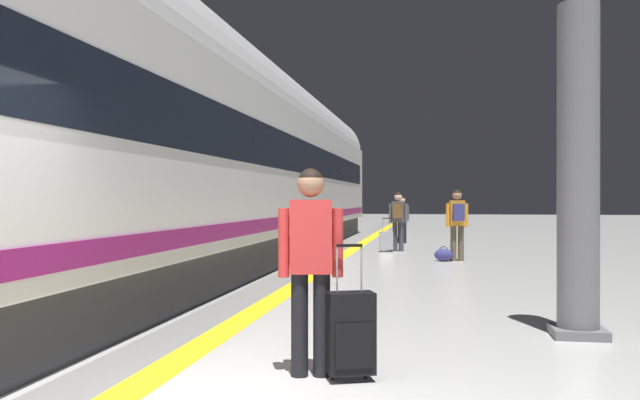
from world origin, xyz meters
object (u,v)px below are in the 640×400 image
at_px(high_speed_train, 191,145).
at_px(passenger_near, 457,219).
at_px(duffel_bag_far, 392,239).
at_px(traveller_foreground, 311,256).
at_px(passenger_far, 402,216).
at_px(passenger_mid, 398,216).
at_px(platform_pillar, 578,177).
at_px(rolling_suitcase_foreground, 351,333).
at_px(duffel_bag_near, 444,255).
at_px(suitcase_mid, 386,241).

distance_m(high_speed_train, passenger_near, 6.76).
bearing_deg(duffel_bag_far, traveller_foreground, -88.88).
bearing_deg(traveller_foreground, high_speed_train, 118.40).
relative_size(high_speed_train, duffel_bag_far, 82.13).
distance_m(passenger_far, duffel_bag_far, 0.87).
relative_size(passenger_mid, platform_pillar, 0.46).
relative_size(rolling_suitcase_foreground, duffel_bag_near, 2.54).
distance_m(traveller_foreground, rolling_suitcase_foreground, 0.72).
xyz_separation_m(passenger_mid, suitcase_mid, (-0.32, -0.19, -0.68)).
xyz_separation_m(passenger_near, passenger_far, (-1.59, 6.11, -0.10)).
bearing_deg(passenger_near, platform_pillar, -83.56).
height_order(suitcase_mid, platform_pillar, platform_pillar).
relative_size(traveller_foreground, duffel_bag_near, 3.98).
bearing_deg(platform_pillar, rolling_suitcase_foreground, -135.96).
bearing_deg(high_speed_train, duffel_bag_far, 72.17).
height_order(high_speed_train, rolling_suitcase_foreground, high_speed_train).
xyz_separation_m(rolling_suitcase_foreground, passenger_mid, (-0.31, 13.48, 0.60)).
relative_size(passenger_mid, passenger_far, 1.06).
bearing_deg(passenger_near, duffel_bag_far, 108.11).
height_order(passenger_near, duffel_bag_far, passenger_near).
height_order(traveller_foreground, passenger_far, traveller_foreground).
height_order(duffel_bag_near, platform_pillar, platform_pillar).
bearing_deg(rolling_suitcase_foreground, passenger_mid, 91.34).
relative_size(duffel_bag_near, passenger_mid, 0.26).
bearing_deg(platform_pillar, passenger_near, 96.44).
relative_size(traveller_foreground, passenger_near, 1.02).
height_order(traveller_foreground, passenger_mid, traveller_foreground).
relative_size(passenger_far, platform_pillar, 0.44).
distance_m(passenger_near, suitcase_mid, 3.21).
xyz_separation_m(high_speed_train, suitcase_mid, (3.25, 6.67, -2.19)).
xyz_separation_m(duffel_bag_near, platform_pillar, (1.30, -8.52, 1.57)).
xyz_separation_m(traveller_foreground, rolling_suitcase_foreground, (0.35, -0.08, -0.62)).
relative_size(passenger_near, passenger_mid, 1.02).
bearing_deg(duffel_bag_near, passenger_far, 101.49).
distance_m(rolling_suitcase_foreground, suitcase_mid, 13.31).
relative_size(high_speed_train, traveller_foreground, 20.66).
height_order(duffel_bag_near, suitcase_mid, suitcase_mid).
distance_m(high_speed_train, passenger_far, 10.97).
xyz_separation_m(traveller_foreground, suitcase_mid, (-0.28, 13.21, -0.70)).
bearing_deg(passenger_far, passenger_near, -75.41).
relative_size(passenger_far, duffel_bag_far, 3.57).
bearing_deg(suitcase_mid, duffel_bag_far, 90.67).
relative_size(passenger_near, platform_pillar, 0.47).
height_order(suitcase_mid, passenger_far, passenger_far).
distance_m(passenger_mid, suitcase_mid, 0.77).
xyz_separation_m(traveller_foreground, passenger_far, (-0.00, 16.80, -0.10)).
distance_m(rolling_suitcase_foreground, duffel_bag_near, 10.70).
bearing_deg(high_speed_train, rolling_suitcase_foreground, -59.59).
xyz_separation_m(rolling_suitcase_foreground, passenger_far, (-0.35, 16.89, 0.52)).
xyz_separation_m(rolling_suitcase_foreground, duffel_bag_far, (-0.67, 16.62, -0.24)).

